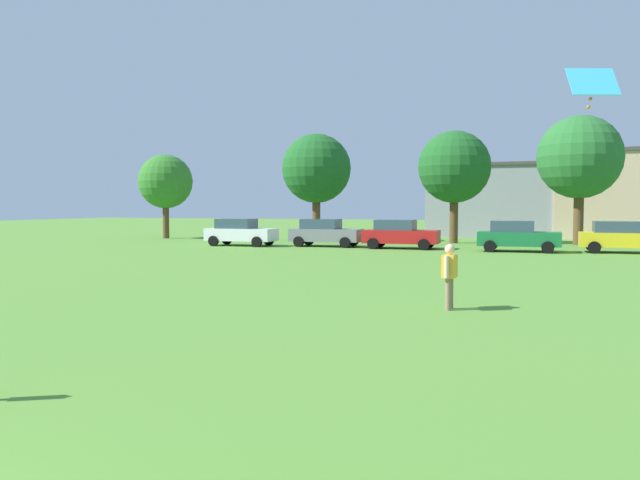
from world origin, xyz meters
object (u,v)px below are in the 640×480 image
at_px(parked_car_red_2, 400,234).
at_px(tree_left, 316,169).
at_px(kite, 593,83).
at_px(parked_car_white_0, 240,232).
at_px(parked_car_green_3, 517,236).
at_px(tree_far_right, 580,158).
at_px(adult_bystander, 449,271).
at_px(parked_car_gray_1, 325,233).
at_px(parked_car_yellow_4, 621,237).
at_px(tree_far_left, 165,182).
at_px(tree_right, 454,167).

bearing_deg(parked_car_red_2, tree_left, 142.32).
bearing_deg(kite, parked_car_white_0, 138.43).
height_order(parked_car_green_3, tree_far_right, tree_far_right).
xyz_separation_m(adult_bystander, parked_car_red_2, (-5.56, 21.06, -0.08)).
xyz_separation_m(parked_car_gray_1, tree_far_right, (14.73, 6.71, 4.68)).
height_order(parked_car_yellow_4, tree_far_right, tree_far_right).
distance_m(adult_bystander, parked_car_gray_1, 23.81).
bearing_deg(parked_car_white_0, tree_far_left, 145.73).
relative_size(kite, tree_right, 0.20).
distance_m(parked_car_gray_1, parked_car_yellow_4, 16.47).
relative_size(kite, parked_car_green_3, 0.34).
bearing_deg(parked_car_green_3, parked_car_yellow_4, 8.47).
bearing_deg(parked_car_yellow_4, tree_right, 147.15).
relative_size(parked_car_green_3, tree_far_right, 0.52).
height_order(kite, tree_right, tree_right).
height_order(kite, parked_car_white_0, kite).
xyz_separation_m(kite, parked_car_white_0, (-18.85, 16.72, -4.99)).
bearing_deg(kite, tree_left, 125.00).
bearing_deg(tree_far_right, parked_car_white_0, -158.88).
relative_size(kite, parked_car_gray_1, 0.34).
distance_m(tree_far_left, tree_far_right, 29.36).
distance_m(parked_car_red_2, tree_left, 9.78).
bearing_deg(parked_car_yellow_4, parked_car_gray_1, 179.96).
distance_m(parked_car_gray_1, tree_far_left, 15.90).
height_order(adult_bystander, tree_right, tree_right).
relative_size(adult_bystander, tree_right, 0.21).
bearing_deg(adult_bystander, parked_car_white_0, -137.94).
relative_size(parked_car_yellow_4, tree_far_left, 0.67).
bearing_deg(parked_car_green_3, adult_bystander, -92.70).
height_order(parked_car_red_2, tree_far_right, tree_far_right).
height_order(kite, parked_car_yellow_4, kite).
relative_size(parked_car_white_0, parked_car_yellow_4, 1.00).
distance_m(tree_far_left, tree_left, 12.31).
height_order(parked_car_gray_1, tree_far_left, tree_far_left).
relative_size(tree_far_left, tree_right, 0.86).
xyz_separation_m(parked_car_gray_1, tree_left, (-2.29, 4.99, 4.18)).
distance_m(parked_car_gray_1, parked_car_red_2, 4.73).
distance_m(parked_car_white_0, parked_car_gray_1, 5.33).
height_order(parked_car_white_0, parked_car_yellow_4, same).
bearing_deg(tree_far_right, tree_right, -175.48).
distance_m(adult_bystander, tree_far_right, 28.91).
xyz_separation_m(adult_bystander, tree_left, (-12.56, 26.47, 4.10)).
bearing_deg(tree_left, tree_far_right, 5.77).
relative_size(parked_car_white_0, tree_far_right, 0.52).
relative_size(parked_car_white_0, parked_car_red_2, 1.00).
bearing_deg(tree_far_right, parked_car_gray_1, -155.51).
distance_m(parked_car_green_3, tree_left, 15.30).
bearing_deg(parked_car_yellow_4, adult_bystander, -106.11).
bearing_deg(parked_car_gray_1, tree_far_left, 159.79).
relative_size(tree_far_left, tree_far_right, 0.78).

